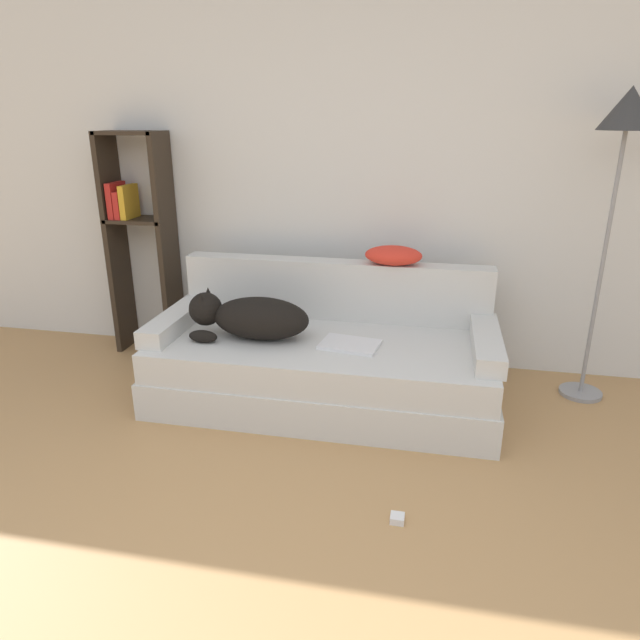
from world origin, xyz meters
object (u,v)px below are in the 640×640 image
laptop (350,344)px  floor_lamp (624,138)px  throw_pillow (393,255)px  couch (323,370)px  dog (250,317)px  power_adapter (397,518)px  bookshelf (139,232)px

laptop → floor_lamp: bearing=27.0°
throw_pillow → laptop: bearing=-112.9°
couch → throw_pillow: size_ratio=5.73×
dog → floor_lamp: 2.21m
floor_lamp → power_adapter: (-1.01, -1.39, -1.48)m
throw_pillow → bookshelf: (-1.75, 0.17, 0.04)m
power_adapter → floor_lamp: bearing=54.0°
couch → floor_lamp: floor_lamp is taller
bookshelf → couch: bearing=-21.3°
couch → bookshelf: (-1.40, 0.54, 0.66)m
laptop → throw_pillow: size_ratio=1.02×
dog → couch: bearing=8.5°
throw_pillow → floor_lamp: bearing=0.7°
dog → power_adapter: bearing=-45.3°
laptop → bookshelf: (-1.56, 0.62, 0.45)m
laptop → throw_pillow: (0.19, 0.44, 0.41)m
floor_lamp → power_adapter: 2.26m
dog → laptop: bearing=-1.2°
bookshelf → floor_lamp: bearing=-3.1°
couch → bookshelf: bearing=158.7°
throw_pillow → dog: bearing=-150.7°
floor_lamp → couch: bearing=-165.9°
dog → throw_pillow: size_ratio=2.08×
laptop → couch: bearing=164.5°
couch → dog: bearing=-171.5°
laptop → throw_pillow: throw_pillow is taller
bookshelf → power_adapter: 2.60m
couch → bookshelf: size_ratio=1.30×
laptop → power_adapter: laptop is taller
couch → floor_lamp: bearing=14.1°
couch → throw_pillow: 0.81m
bookshelf → power_adapter: (1.91, -1.55, -0.84)m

